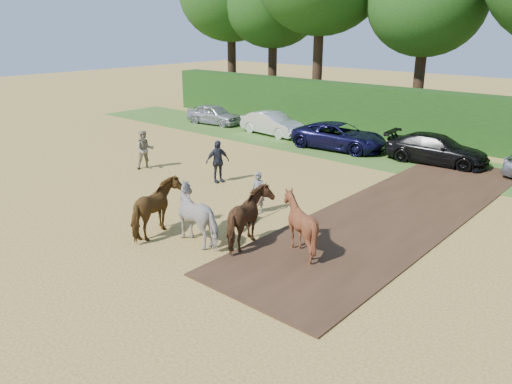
# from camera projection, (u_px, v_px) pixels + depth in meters

# --- Properties ---
(ground) EXTENTS (120.00, 120.00, 0.00)m
(ground) POSITION_uv_depth(u_px,v_px,m) (241.00, 265.00, 14.45)
(ground) COLOR gold
(ground) RESTS_ON ground
(earth_strip) EXTENTS (4.50, 17.00, 0.05)m
(earth_strip) POSITION_uv_depth(u_px,v_px,m) (399.00, 211.00, 18.48)
(earth_strip) COLOR #472D1C
(earth_strip) RESTS_ON ground
(grass_verge) EXTENTS (50.00, 5.00, 0.03)m
(grass_verge) POSITION_uv_depth(u_px,v_px,m) (435.00, 166.00, 24.40)
(grass_verge) COLOR #38601E
(grass_verge) RESTS_ON ground
(hedgerow) EXTENTS (46.00, 1.60, 3.00)m
(hedgerow) POSITION_uv_depth(u_px,v_px,m) (472.00, 123.00, 27.12)
(hedgerow) COLOR #14380F
(hedgerow) RESTS_ON ground
(spectator_near) EXTENTS (1.04, 1.13, 1.86)m
(spectator_near) POSITION_uv_depth(u_px,v_px,m) (145.00, 150.00, 23.69)
(spectator_near) COLOR #9E957C
(spectator_near) RESTS_ON ground
(spectator_far) EXTENTS (0.79, 1.18, 1.86)m
(spectator_far) POSITION_uv_depth(u_px,v_px,m) (218.00, 161.00, 21.71)
(spectator_far) COLOR #262733
(spectator_far) RESTS_ON ground
(plough_team) EXTENTS (6.10, 5.22, 1.84)m
(plough_team) POSITION_uv_depth(u_px,v_px,m) (227.00, 216.00, 15.64)
(plough_team) COLOR brown
(plough_team) RESTS_ON ground
(parked_cars) EXTENTS (30.33, 3.36, 1.45)m
(parked_cars) POSITION_uv_depth(u_px,v_px,m) (383.00, 142.00, 26.18)
(parked_cars) COLOR #ABACB2
(parked_cars) RESTS_ON ground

